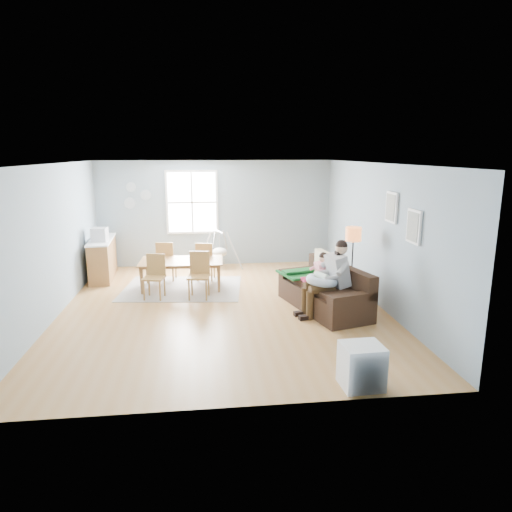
{
  "coord_description": "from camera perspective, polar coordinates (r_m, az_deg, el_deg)",
  "views": [
    {
      "loc": [
        -0.35,
        -8.27,
        2.9
      ],
      "look_at": [
        0.63,
        -0.02,
        1.0
      ],
      "focal_mm": 32.0,
      "sensor_mm": 36.0,
      "label": 1
    }
  ],
  "objects": [
    {
      "name": "room",
      "position": [
        8.29,
        -4.41,
        9.52
      ],
      "size": [
        8.4,
        9.4,
        3.9
      ],
      "color": "#AF783E"
    },
    {
      "name": "rug",
      "position": [
        10.08,
        -9.19,
        -3.99
      ],
      "size": [
        2.7,
        2.17,
        0.01
      ],
      "primitive_type": "cube",
      "rotation": [
        0.0,
        0.0,
        -0.11
      ],
      "color": "gray",
      "rests_on": "room"
    },
    {
      "name": "chair_nw",
      "position": [
        10.61,
        -11.2,
        -0.34
      ],
      "size": [
        0.47,
        0.47,
        0.92
      ],
      "color": "brown",
      "rests_on": "rug"
    },
    {
      "name": "pictures",
      "position": [
        8.02,
        17.79,
        4.73
      ],
      "size": [
        0.05,
        1.34,
        0.74
      ],
      "color": "white",
      "rests_on": "room"
    },
    {
      "name": "infant",
      "position": [
        8.24,
        8.1,
        -2.46
      ],
      "size": [
        0.24,
        0.38,
        0.14
      ],
      "color": "silver",
      "rests_on": "nursing_pillow"
    },
    {
      "name": "chair_ne",
      "position": [
        10.48,
        -6.39,
        -0.39
      ],
      "size": [
        0.48,
        0.48,
        0.9
      ],
      "color": "brown",
      "rests_on": "rug"
    },
    {
      "name": "father",
      "position": [
        8.29,
        9.16,
        -2.46
      ],
      "size": [
        1.02,
        0.58,
        1.37
      ],
      "color": "#9C9C9E",
      "rests_on": "sofa"
    },
    {
      "name": "counter",
      "position": [
        11.29,
        -18.61,
        -0.24
      ],
      "size": [
        0.61,
        1.69,
        0.93
      ],
      "color": "brown",
      "rests_on": "room"
    },
    {
      "name": "beige_pillow",
      "position": [
        9.16,
        8.28,
        -0.81
      ],
      "size": [
        0.21,
        0.49,
        0.48
      ],
      "primitive_type": "cube",
      "rotation": [
        0.0,
        0.0,
        0.16
      ],
      "color": "beige",
      "rests_on": "sofa"
    },
    {
      "name": "green_throw",
      "position": [
        9.19,
        6.17,
        -2.11
      ],
      "size": [
        1.13,
        1.01,
        0.04
      ],
      "primitive_type": "cube",
      "rotation": [
        0.0,
        0.0,
        0.28
      ],
      "color": "#145926",
      "rests_on": "sofa"
    },
    {
      "name": "chair_se",
      "position": [
        9.29,
        -7.12,
        -1.98
      ],
      "size": [
        0.48,
        0.48,
        0.94
      ],
      "color": "brown",
      "rests_on": "rug"
    },
    {
      "name": "floor_lamp",
      "position": [
        8.99,
        12.05,
        1.91
      ],
      "size": [
        0.3,
        0.3,
        1.49
      ],
      "color": "black",
      "rests_on": "room"
    },
    {
      "name": "nursing_pillow",
      "position": [
        8.23,
        8.21,
        -3.06
      ],
      "size": [
        0.71,
        0.7,
        0.23
      ],
      "primitive_type": "torus",
      "rotation": [
        0.0,
        0.14,
        0.27
      ],
      "color": "#A2B3CA",
      "rests_on": "father"
    },
    {
      "name": "wall_plates",
      "position": [
        11.91,
        -14.85,
        7.28
      ],
      "size": [
        0.67,
        0.02,
        0.66
      ],
      "color": "#9AADB9",
      "rests_on": "room"
    },
    {
      "name": "window",
      "position": [
        11.81,
        -8.0,
        6.66
      ],
      "size": [
        1.32,
        0.08,
        1.62
      ],
      "color": "white",
      "rests_on": "room"
    },
    {
      "name": "monitor",
      "position": [
        10.87,
        -18.99,
        2.55
      ],
      "size": [
        0.35,
        0.33,
        0.31
      ],
      "color": "#B4B4B9",
      "rests_on": "counter"
    },
    {
      "name": "chair_sw",
      "position": [
        9.44,
        -12.53,
        -2.16
      ],
      "size": [
        0.48,
        0.48,
        0.89
      ],
      "color": "brown",
      "rests_on": "rug"
    },
    {
      "name": "baby_swing",
      "position": [
        11.65,
        -4.59,
        0.55
      ],
      "size": [
        1.16,
        1.17,
        0.95
      ],
      "color": "#B4B4B9",
      "rests_on": "room"
    },
    {
      "name": "dining_table",
      "position": [
        9.99,
        -9.26,
        -2.32
      ],
      "size": [
        1.8,
        1.05,
        0.62
      ],
      "primitive_type": "imported",
      "rotation": [
        0.0,
        0.0,
        -0.03
      ],
      "color": "brown",
      "rests_on": "rug"
    },
    {
      "name": "toddler",
      "position": [
        8.73,
        7.78,
        -1.76
      ],
      "size": [
        0.55,
        0.31,
        0.84
      ],
      "color": "silver",
      "rests_on": "sofa"
    },
    {
      "name": "sofa",
      "position": [
        8.72,
        8.78,
        -4.65
      ],
      "size": [
        1.42,
        2.25,
        0.84
      ],
      "color": "black",
      "rests_on": "room"
    },
    {
      "name": "storage_cube",
      "position": [
        6.03,
        12.98,
        -13.25
      ],
      "size": [
        0.52,
        0.47,
        0.56
      ],
      "color": "white",
      "rests_on": "room"
    }
  ]
}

